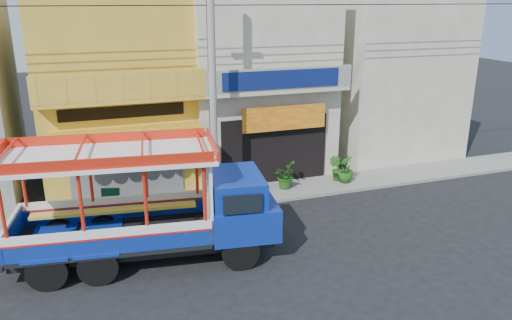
% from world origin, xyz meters
% --- Properties ---
extents(ground, '(90.00, 90.00, 0.00)m').
position_xyz_m(ground, '(0.00, 0.00, 0.00)').
color(ground, black).
rests_on(ground, ground).
extents(sidewalk, '(30.00, 2.00, 0.12)m').
position_xyz_m(sidewalk, '(0.00, 4.00, 0.06)').
color(sidewalk, slate).
rests_on(sidewalk, ground).
extents(shophouse_left, '(6.00, 7.50, 8.24)m').
position_xyz_m(shophouse_left, '(-4.00, 7.96, 4.11)').
color(shophouse_left, gold).
rests_on(shophouse_left, ground).
extents(shophouse_right, '(6.00, 6.75, 8.24)m').
position_xyz_m(shophouse_right, '(2.00, 7.96, 4.11)').
color(shophouse_right, '#B1AD91').
rests_on(shophouse_right, ground).
extents(party_pilaster, '(0.35, 0.30, 8.00)m').
position_xyz_m(party_pilaster, '(-1.00, 4.85, 4.00)').
color(party_pilaster, '#B1AD91').
rests_on(party_pilaster, ground).
extents(filler_building_right, '(6.00, 6.00, 7.60)m').
position_xyz_m(filler_building_right, '(9.00, 8.00, 3.80)').
color(filler_building_right, '#B1AD91').
rests_on(filler_building_right, ground).
extents(utility_pole, '(28.00, 0.26, 9.00)m').
position_xyz_m(utility_pole, '(-0.85, 3.30, 5.03)').
color(utility_pole, gray).
rests_on(utility_pole, ground).
extents(songthaew_truck, '(8.17, 3.52, 3.69)m').
position_xyz_m(songthaew_truck, '(-3.40, 0.07, 1.78)').
color(songthaew_truck, black).
rests_on(songthaew_truck, ground).
extents(green_sign, '(0.64, 0.44, 0.99)m').
position_xyz_m(green_sign, '(-4.74, 3.73, 0.54)').
color(green_sign, black).
rests_on(green_sign, sidewalk).
extents(potted_plant_a, '(1.18, 1.24, 1.08)m').
position_xyz_m(potted_plant_a, '(2.12, 4.13, 0.66)').
color(potted_plant_a, '#204E16').
rests_on(potted_plant_a, sidewalk).
extents(potted_plant_b, '(0.72, 0.73, 1.03)m').
position_xyz_m(potted_plant_b, '(4.53, 4.25, 0.64)').
color(potted_plant_b, '#204E16').
rests_on(potted_plant_b, sidewalk).
extents(potted_plant_c, '(0.77, 0.77, 1.14)m').
position_xyz_m(potted_plant_c, '(4.79, 3.91, 0.69)').
color(potted_plant_c, '#204E16').
rests_on(potted_plant_c, sidewalk).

